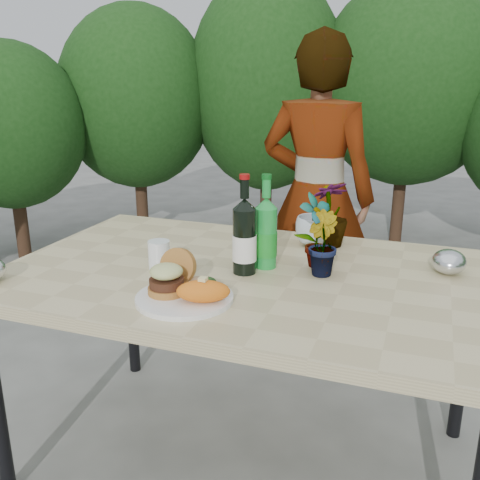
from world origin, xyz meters
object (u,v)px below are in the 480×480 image
(patio_table, at_px, (248,287))
(person, at_px, (317,197))
(wine_bottle, at_px, (244,238))
(dinner_plate, at_px, (185,298))

(patio_table, distance_m, person, 1.02)
(wine_bottle, bearing_deg, patio_table, 60.22)
(dinner_plate, xyz_separation_m, person, (0.10, 1.30, 0.03))
(wine_bottle, relative_size, person, 0.21)
(dinner_plate, relative_size, person, 0.18)
(patio_table, distance_m, wine_bottle, 0.18)
(patio_table, bearing_deg, wine_bottle, -112.58)
(wine_bottle, height_order, person, person)
(patio_table, bearing_deg, person, 89.34)
(patio_table, relative_size, person, 1.02)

